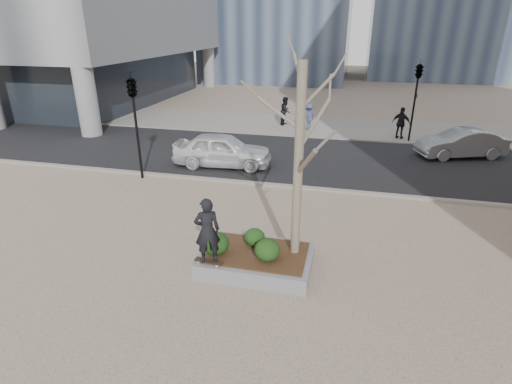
% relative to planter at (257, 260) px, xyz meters
% --- Properties ---
extents(ground, '(120.00, 120.00, 0.00)m').
position_rel_planter_xyz_m(ground, '(-1.00, 0.00, -0.23)').
color(ground, tan).
rests_on(ground, ground).
extents(street, '(60.00, 8.00, 0.02)m').
position_rel_planter_xyz_m(street, '(-1.00, 10.00, -0.21)').
color(street, black).
rests_on(street, ground).
extents(far_sidewalk, '(60.00, 6.00, 0.02)m').
position_rel_planter_xyz_m(far_sidewalk, '(-1.00, 17.00, -0.21)').
color(far_sidewalk, gray).
rests_on(far_sidewalk, ground).
extents(planter, '(3.00, 2.00, 0.45)m').
position_rel_planter_xyz_m(planter, '(0.00, 0.00, 0.00)').
color(planter, gray).
rests_on(planter, ground).
extents(planter_mulch, '(2.70, 1.70, 0.04)m').
position_rel_planter_xyz_m(planter_mulch, '(0.00, 0.00, 0.25)').
color(planter_mulch, '#382314').
rests_on(planter_mulch, planter).
extents(sycamore_tree, '(2.80, 2.80, 6.60)m').
position_rel_planter_xyz_m(sycamore_tree, '(1.00, 0.30, 3.56)').
color(sycamore_tree, gray).
rests_on(sycamore_tree, planter_mulch).
extents(shrub_left, '(0.72, 0.72, 0.61)m').
position_rel_planter_xyz_m(shrub_left, '(-1.05, -0.32, 0.57)').
color(shrub_left, black).
rests_on(shrub_left, planter_mulch).
extents(shrub_middle, '(0.58, 0.58, 0.49)m').
position_rel_planter_xyz_m(shrub_middle, '(-0.14, 0.36, 0.51)').
color(shrub_middle, '#193F14').
rests_on(shrub_middle, planter_mulch).
extents(shrub_right, '(0.69, 0.69, 0.58)m').
position_rel_planter_xyz_m(shrub_right, '(0.36, -0.29, 0.56)').
color(shrub_right, '#143310').
rests_on(shrub_right, planter_mulch).
extents(skateboard, '(0.80, 0.28, 0.08)m').
position_rel_planter_xyz_m(skateboard, '(-1.10, -0.78, 0.26)').
color(skateboard, black).
rests_on(skateboard, planter).
extents(skateboarder, '(0.77, 0.67, 1.79)m').
position_rel_planter_xyz_m(skateboarder, '(-1.10, -0.78, 1.19)').
color(skateboarder, black).
rests_on(skateboarder, skateboard).
extents(police_car, '(4.70, 2.21, 1.55)m').
position_rel_planter_xyz_m(police_car, '(-3.55, 7.94, 0.57)').
color(police_car, white).
rests_on(police_car, street).
extents(car_silver, '(4.52, 2.80, 1.41)m').
position_rel_planter_xyz_m(car_silver, '(7.65, 12.05, 0.50)').
color(car_silver, '#97999E').
rests_on(car_silver, street).
extents(pedestrian_a, '(0.81, 0.98, 1.82)m').
position_rel_planter_xyz_m(pedestrian_a, '(-2.09, 16.94, 0.71)').
color(pedestrian_a, black).
rests_on(pedestrian_a, far_sidewalk).
extents(pedestrian_b, '(1.12, 1.23, 1.66)m').
position_rel_planter_xyz_m(pedestrian_b, '(-0.46, 15.87, 0.63)').
color(pedestrian_b, '#3D4B6F').
rests_on(pedestrian_b, far_sidewalk).
extents(pedestrian_c, '(1.16, 0.86, 1.83)m').
position_rel_planter_xyz_m(pedestrian_c, '(5.01, 15.00, 0.71)').
color(pedestrian_c, black).
rests_on(pedestrian_c, far_sidewalk).
extents(traffic_light_near, '(0.60, 2.48, 4.50)m').
position_rel_planter_xyz_m(traffic_light_near, '(-6.50, 5.60, 2.02)').
color(traffic_light_near, black).
rests_on(traffic_light_near, ground).
extents(traffic_light_far, '(0.60, 2.48, 4.50)m').
position_rel_planter_xyz_m(traffic_light_far, '(5.50, 14.60, 2.02)').
color(traffic_light_far, black).
rests_on(traffic_light_far, ground).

